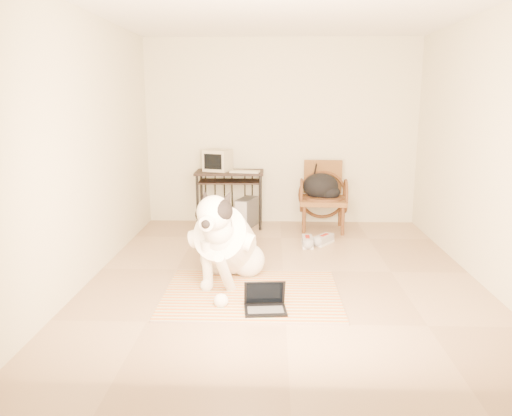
{
  "coord_description": "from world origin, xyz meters",
  "views": [
    {
      "loc": [
        -0.12,
        -5.18,
        1.83
      ],
      "look_at": [
        -0.28,
        -0.48,
        0.8
      ],
      "focal_mm": 35.0,
      "sensor_mm": 36.0,
      "label": 1
    }
  ],
  "objects_px": {
    "dog": "(226,243)",
    "backpack": "(322,187)",
    "laptop": "(265,303)",
    "crt_monitor": "(218,160)",
    "rattan_chair": "(323,196)",
    "computer_desk": "(230,179)",
    "pc_tower": "(247,213)"
  },
  "relations": [
    {
      "from": "laptop",
      "to": "crt_monitor",
      "type": "xyz_separation_m",
      "value": [
        -0.74,
        3.06,
        0.89
      ]
    },
    {
      "from": "rattan_chair",
      "to": "backpack",
      "type": "bearing_deg",
      "value": -110.81
    },
    {
      "from": "computer_desk",
      "to": "pc_tower",
      "type": "xyz_separation_m",
      "value": [
        0.25,
        -0.03,
        -0.49
      ]
    },
    {
      "from": "dog",
      "to": "pc_tower",
      "type": "xyz_separation_m",
      "value": [
        0.09,
        2.26,
        -0.2
      ]
    },
    {
      "from": "dog",
      "to": "backpack",
      "type": "height_order",
      "value": "dog"
    },
    {
      "from": "computer_desk",
      "to": "pc_tower",
      "type": "bearing_deg",
      "value": -7.11
    },
    {
      "from": "crt_monitor",
      "to": "backpack",
      "type": "bearing_deg",
      "value": -8.18
    },
    {
      "from": "laptop",
      "to": "crt_monitor",
      "type": "relative_size",
      "value": 0.9
    },
    {
      "from": "computer_desk",
      "to": "crt_monitor",
      "type": "xyz_separation_m",
      "value": [
        -0.17,
        0.04,
        0.27
      ]
    },
    {
      "from": "laptop",
      "to": "backpack",
      "type": "relative_size",
      "value": 0.74
    },
    {
      "from": "computer_desk",
      "to": "crt_monitor",
      "type": "distance_m",
      "value": 0.32
    },
    {
      "from": "computer_desk",
      "to": "backpack",
      "type": "bearing_deg",
      "value": -7.51
    },
    {
      "from": "computer_desk",
      "to": "pc_tower",
      "type": "distance_m",
      "value": 0.55
    },
    {
      "from": "computer_desk",
      "to": "backpack",
      "type": "distance_m",
      "value": 1.33
    },
    {
      "from": "computer_desk",
      "to": "backpack",
      "type": "xyz_separation_m",
      "value": [
        1.32,
        -0.17,
        -0.08
      ]
    },
    {
      "from": "dog",
      "to": "laptop",
      "type": "distance_m",
      "value": 0.89
    },
    {
      "from": "dog",
      "to": "crt_monitor",
      "type": "height_order",
      "value": "crt_monitor"
    },
    {
      "from": "laptop",
      "to": "backpack",
      "type": "bearing_deg",
      "value": 75.13
    },
    {
      "from": "pc_tower",
      "to": "laptop",
      "type": "bearing_deg",
      "value": -83.89
    },
    {
      "from": "computer_desk",
      "to": "crt_monitor",
      "type": "height_order",
      "value": "crt_monitor"
    },
    {
      "from": "dog",
      "to": "pc_tower",
      "type": "relative_size",
      "value": 2.99
    },
    {
      "from": "pc_tower",
      "to": "backpack",
      "type": "relative_size",
      "value": 0.94
    },
    {
      "from": "dog",
      "to": "crt_monitor",
      "type": "xyz_separation_m",
      "value": [
        -0.33,
        2.33,
        0.55
      ]
    },
    {
      "from": "dog",
      "to": "laptop",
      "type": "height_order",
      "value": "dog"
    },
    {
      "from": "laptop",
      "to": "pc_tower",
      "type": "xyz_separation_m",
      "value": [
        -0.32,
        2.99,
        0.13
      ]
    },
    {
      "from": "laptop",
      "to": "rattan_chair",
      "type": "height_order",
      "value": "rattan_chair"
    },
    {
      "from": "crt_monitor",
      "to": "rattan_chair",
      "type": "relative_size",
      "value": 0.44
    },
    {
      "from": "laptop",
      "to": "backpack",
      "type": "xyz_separation_m",
      "value": [
        0.76,
        2.84,
        0.54
      ]
    },
    {
      "from": "laptop",
      "to": "pc_tower",
      "type": "relative_size",
      "value": 0.79
    },
    {
      "from": "laptop",
      "to": "pc_tower",
      "type": "bearing_deg",
      "value": 96.11
    },
    {
      "from": "dog",
      "to": "crt_monitor",
      "type": "relative_size",
      "value": 3.41
    },
    {
      "from": "backpack",
      "to": "rattan_chair",
      "type": "bearing_deg",
      "value": 69.19
    }
  ]
}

